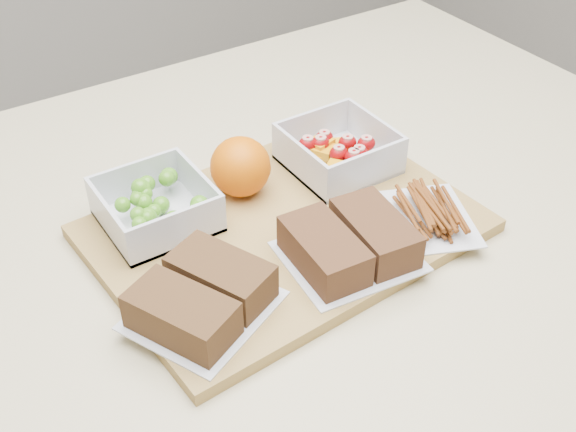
% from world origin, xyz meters
% --- Properties ---
extents(cutting_board, '(0.44, 0.33, 0.02)m').
position_xyz_m(cutting_board, '(-0.01, -0.02, 0.91)').
color(cutting_board, '#A38143').
rests_on(cutting_board, counter).
extents(grape_container, '(0.12, 0.12, 0.05)m').
position_xyz_m(grape_container, '(-0.13, 0.07, 0.94)').
color(grape_container, silver).
rests_on(grape_container, cutting_board).
extents(fruit_container, '(0.12, 0.12, 0.05)m').
position_xyz_m(fruit_container, '(0.11, 0.04, 0.94)').
color(fruit_container, silver).
rests_on(fruit_container, cutting_board).
extents(orange, '(0.07, 0.07, 0.07)m').
position_xyz_m(orange, '(-0.02, 0.06, 0.95)').
color(orange, '#DF6205').
rests_on(orange, cutting_board).
extents(sandwich_bag_left, '(0.17, 0.17, 0.04)m').
position_xyz_m(sandwich_bag_left, '(-0.15, -0.09, 0.94)').
color(sandwich_bag_left, silver).
rests_on(sandwich_bag_left, cutting_board).
extents(sandwich_bag_center, '(0.15, 0.14, 0.04)m').
position_xyz_m(sandwich_bag_center, '(0.02, -0.11, 0.94)').
color(sandwich_bag_center, silver).
rests_on(sandwich_bag_center, cutting_board).
extents(pretzel_bag, '(0.14, 0.15, 0.03)m').
position_xyz_m(pretzel_bag, '(0.13, -0.10, 0.93)').
color(pretzel_bag, silver).
rests_on(pretzel_bag, cutting_board).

